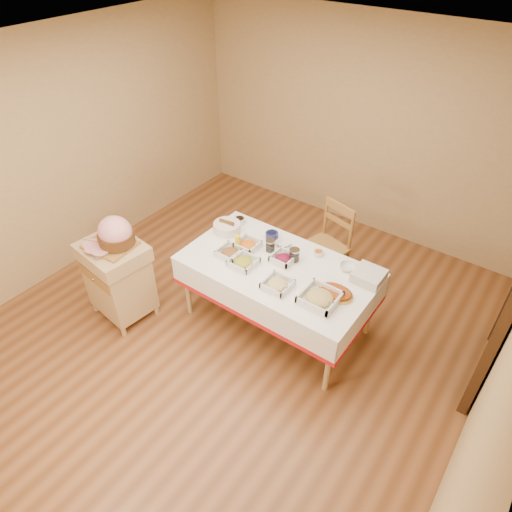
# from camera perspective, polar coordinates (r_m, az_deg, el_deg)

# --- Properties ---
(room_shell) EXTENTS (5.00, 5.00, 5.00)m
(room_shell) POSITION_cam_1_polar(r_m,az_deg,el_deg) (3.93, -3.10, 4.29)
(room_shell) COLOR brown
(room_shell) RESTS_ON ground
(dining_table) EXTENTS (1.82, 1.02, 0.76)m
(dining_table) POSITION_cam_1_polar(r_m,az_deg,el_deg) (4.41, 2.71, -2.82)
(dining_table) COLOR tan
(dining_table) RESTS_ON ground
(butcher_cart) EXTENTS (0.68, 0.59, 0.88)m
(butcher_cart) POSITION_cam_1_polar(r_m,az_deg,el_deg) (4.78, -16.85, -2.44)
(butcher_cart) COLOR tan
(butcher_cart) RESTS_ON ground
(dining_chair) EXTENTS (0.53, 0.51, 0.97)m
(dining_chair) POSITION_cam_1_polar(r_m,az_deg,el_deg) (5.04, 8.85, 1.32)
(dining_chair) COLOR olive
(dining_chair) RESTS_ON ground
(ham_on_board) EXTENTS (0.48, 0.46, 0.32)m
(ham_on_board) POSITION_cam_1_polar(r_m,az_deg,el_deg) (4.46, -17.28, 2.57)
(ham_on_board) COLOR olive
(ham_on_board) RESTS_ON butcher_cart
(serving_dish_a) EXTENTS (0.23, 0.22, 0.10)m
(serving_dish_a) POSITION_cam_1_polar(r_m,az_deg,el_deg) (4.41, -3.27, 0.44)
(serving_dish_a) COLOR silver
(serving_dish_a) RESTS_ON dining_table
(serving_dish_b) EXTENTS (0.24, 0.24, 0.10)m
(serving_dish_b) POSITION_cam_1_polar(r_m,az_deg,el_deg) (4.29, -1.60, -0.78)
(serving_dish_b) COLOR silver
(serving_dish_b) RESTS_ON dining_table
(serving_dish_c) EXTENTS (0.24, 0.24, 0.10)m
(serving_dish_c) POSITION_cam_1_polar(r_m,az_deg,el_deg) (4.05, 2.72, -3.58)
(serving_dish_c) COLOR silver
(serving_dish_c) RESTS_ON dining_table
(serving_dish_d) EXTENTS (0.31, 0.31, 0.12)m
(serving_dish_d) POSITION_cam_1_polar(r_m,az_deg,el_deg) (3.95, 7.97, -5.19)
(serving_dish_d) COLOR silver
(serving_dish_d) RESTS_ON dining_table
(serving_dish_e) EXTENTS (0.22, 0.21, 0.10)m
(serving_dish_e) POSITION_cam_1_polar(r_m,az_deg,el_deg) (4.50, -1.04, 1.40)
(serving_dish_e) COLOR silver
(serving_dish_e) RESTS_ON dining_table
(serving_dish_f) EXTENTS (0.22, 0.21, 0.10)m
(serving_dish_f) POSITION_cam_1_polar(r_m,az_deg,el_deg) (4.34, 3.42, -0.27)
(serving_dish_f) COLOR silver
(serving_dish_f) RESTS_ON dining_table
(small_bowl_left) EXTENTS (0.12, 0.12, 0.06)m
(small_bowl_left) POSITION_cam_1_polar(r_m,az_deg,el_deg) (4.86, -2.07, 4.51)
(small_bowl_left) COLOR silver
(small_bowl_left) RESTS_ON dining_table
(small_bowl_mid) EXTENTS (0.13, 0.13, 0.06)m
(small_bowl_mid) POSITION_cam_1_polar(r_m,az_deg,el_deg) (4.64, 2.00, 2.67)
(small_bowl_mid) COLOR navy
(small_bowl_mid) RESTS_ON dining_table
(small_bowl_right) EXTENTS (0.10, 0.10, 0.05)m
(small_bowl_right) POSITION_cam_1_polar(r_m,az_deg,el_deg) (4.44, 7.81, 0.38)
(small_bowl_right) COLOR silver
(small_bowl_right) RESTS_ON dining_table
(bowl_white_imported) EXTENTS (0.17, 0.17, 0.04)m
(bowl_white_imported) POSITION_cam_1_polar(r_m,az_deg,el_deg) (4.55, 3.41, 1.56)
(bowl_white_imported) COLOR silver
(bowl_white_imported) RESTS_ON dining_table
(bowl_small_imported) EXTENTS (0.19, 0.19, 0.05)m
(bowl_small_imported) POSITION_cam_1_polar(r_m,az_deg,el_deg) (4.32, 11.42, -1.39)
(bowl_small_imported) COLOR silver
(bowl_small_imported) RESTS_ON dining_table
(preserve_jar_left) EXTENTS (0.10, 0.10, 0.12)m
(preserve_jar_left) POSITION_cam_1_polar(r_m,az_deg,el_deg) (4.45, 1.79, 1.26)
(preserve_jar_left) COLOR silver
(preserve_jar_left) RESTS_ON dining_table
(preserve_jar_right) EXTENTS (0.10, 0.10, 0.13)m
(preserve_jar_right) POSITION_cam_1_polar(r_m,az_deg,el_deg) (4.34, 4.80, 0.05)
(preserve_jar_right) COLOR silver
(preserve_jar_right) RESTS_ON dining_table
(mustard_bottle) EXTENTS (0.06, 0.06, 0.17)m
(mustard_bottle) POSITION_cam_1_polar(r_m,az_deg,el_deg) (4.48, -2.28, 1.92)
(mustard_bottle) COLOR yellow
(mustard_bottle) RESTS_ON dining_table
(bread_basket) EXTENTS (0.28, 0.28, 0.12)m
(bread_basket) POSITION_cam_1_polar(r_m,az_deg,el_deg) (4.72, -3.65, 3.60)
(bread_basket) COLOR silver
(bread_basket) RESTS_ON dining_table
(plate_stack) EXTENTS (0.26, 0.26, 0.10)m
(plate_stack) POSITION_cam_1_polar(r_m,az_deg,el_deg) (4.23, 13.91, -2.43)
(plate_stack) COLOR silver
(plate_stack) RESTS_ON dining_table
(brass_platter) EXTENTS (0.32, 0.23, 0.04)m
(brass_platter) POSITION_cam_1_polar(r_m,az_deg,el_deg) (4.04, 9.91, -4.54)
(brass_platter) COLOR gold
(brass_platter) RESTS_ON dining_table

